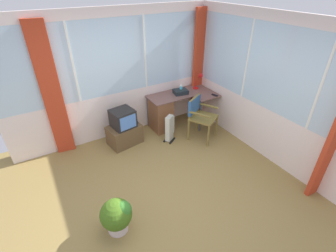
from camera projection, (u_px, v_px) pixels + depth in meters
ground at (168, 195)px, 3.93m from camera, size 5.19×5.17×0.06m
north_window_panel at (113, 78)px, 4.79m from camera, size 4.19×0.07×2.55m
east_window_panel at (275, 93)px, 4.17m from camera, size 0.07×4.17×2.55m
curtain_north_left at (52, 94)px, 4.26m from camera, size 0.33×0.12×2.45m
curtain_corner at (199, 66)px, 5.58m from camera, size 0.33×0.11×2.45m
desk at (164, 112)px, 5.41m from camera, size 1.44×0.84×0.76m
desk_lamp at (200, 79)px, 5.50m from camera, size 0.23×0.19×0.37m
tv_remote at (215, 95)px, 5.29m from camera, size 0.08×0.16×0.02m
spray_bottle at (181, 88)px, 5.38m from camera, size 0.06×0.06×0.22m
paper_tray at (181, 92)px, 5.37m from camera, size 0.33×0.28×0.09m
wooden_armchair at (199, 112)px, 5.00m from camera, size 0.65×0.65×0.91m
tv_on_stand at (124, 129)px, 4.94m from camera, size 0.70×0.54×0.77m
space_heater at (170, 128)px, 5.05m from camera, size 0.29×0.27×0.59m
potted_plant at (117, 215)px, 3.22m from camera, size 0.43×0.43×0.52m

